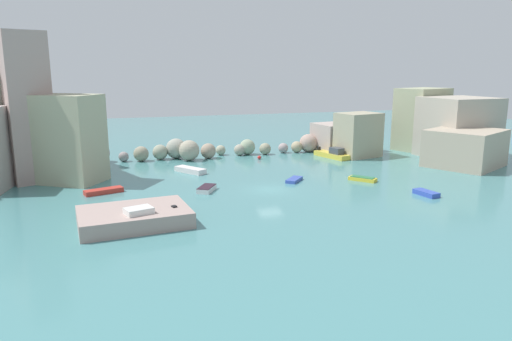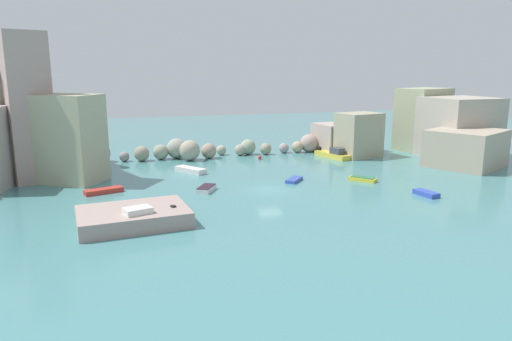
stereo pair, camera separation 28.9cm
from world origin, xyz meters
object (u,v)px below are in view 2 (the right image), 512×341
object	(u,v)px
channel_buoy	(260,157)
moored_boat_2	(363,179)
moored_boat_1	(294,180)
moored_boat_4	(426,193)
moored_boat_0	(333,154)
moored_boat_6	(190,170)
moored_boat_7	(104,191)
stone_dock	(133,217)
moored_boat_5	(206,189)
moored_boat_3	(143,220)

from	to	relation	value
channel_buoy	moored_boat_2	xyz separation A→B (m)	(7.12, -15.71, -0.03)
channel_buoy	moored_boat_1	xyz separation A→B (m)	(-0.29, -13.69, -0.08)
channel_buoy	moored_boat_4	bearing A→B (deg)	-66.72
moored_boat_0	moored_boat_6	world-z (taller)	moored_boat_0
moored_boat_2	moored_boat_7	bearing A→B (deg)	44.73
stone_dock	moored_boat_1	distance (m)	20.46
moored_boat_0	moored_boat_6	bearing A→B (deg)	-95.62
channel_buoy	moored_boat_1	size ratio (longest dim) A/B	0.18
moored_boat_4	moored_boat_6	xyz separation A→B (m)	(-20.52, 17.44, 0.07)
moored_boat_4	moored_boat_2	bearing A→B (deg)	11.87
moored_boat_4	moored_boat_7	distance (m)	32.18
moored_boat_0	moored_boat_4	xyz separation A→B (m)	(-0.25, -21.12, -0.29)
moored_boat_1	moored_boat_6	xyz separation A→B (m)	(-10.29, 7.99, 0.13)
moored_boat_0	moored_boat_2	xyz separation A→B (m)	(-3.08, -13.70, -0.30)
moored_boat_2	moored_boat_5	world-z (taller)	moored_boat_5
moored_boat_3	moored_boat_6	xyz separation A→B (m)	(6.90, 19.18, -0.35)
moored_boat_5	moored_boat_7	xyz separation A→B (m)	(-10.06, 2.26, -0.03)
channel_buoy	moored_boat_7	bearing A→B (deg)	-148.05
moored_boat_7	channel_buoy	bearing A→B (deg)	14.29
channel_buoy	moored_boat_4	xyz separation A→B (m)	(9.95, -23.13, -0.02)
moored_boat_0	stone_dock	bearing A→B (deg)	-68.23
moored_boat_2	moored_boat_4	size ratio (longest dim) A/B	1.11
channel_buoy	moored_boat_6	distance (m)	12.01
moored_boat_2	moored_boat_6	distance (m)	20.33
stone_dock	moored_boat_7	size ratio (longest dim) A/B	2.18
moored_boat_5	moored_boat_7	bearing A→B (deg)	-72.60
channel_buoy	moored_boat_4	size ratio (longest dim) A/B	0.18
stone_dock	moored_boat_3	bearing A→B (deg)	-61.18
moored_boat_4	moored_boat_5	world-z (taller)	moored_boat_5
channel_buoy	moored_boat_2	size ratio (longest dim) A/B	0.17
moored_boat_2	moored_boat_6	bearing A→B (deg)	21.22
moored_boat_2	moored_boat_4	xyz separation A→B (m)	(2.83, -7.42, 0.01)
moored_boat_4	moored_boat_6	world-z (taller)	moored_boat_6
channel_buoy	moored_boat_2	distance (m)	17.25
moored_boat_1	moored_boat_4	bearing A→B (deg)	89.02
moored_boat_3	moored_boat_0	bearing A→B (deg)	-158.26
moored_boat_3	moored_boat_7	xyz separation A→B (m)	(-3.06, 12.08, -0.41)
channel_buoy	moored_boat_6	bearing A→B (deg)	-151.69
moored_boat_1	moored_boat_7	world-z (taller)	moored_boat_7
stone_dock	channel_buoy	size ratio (longest dim) A/B	17.00
moored_boat_2	moored_boat_4	distance (m)	7.94
moored_boat_2	moored_boat_5	size ratio (longest dim) A/B	1.02
moored_boat_6	moored_boat_4	bearing A→B (deg)	15.79
stone_dock	moored_boat_0	size ratio (longest dim) A/B	1.40
stone_dock	channel_buoy	xyz separation A→B (m)	(18.12, 23.69, -0.38)
moored_boat_0	moored_boat_4	world-z (taller)	moored_boat_0
moored_boat_2	moored_boat_5	xyz separation A→B (m)	(-17.59, 0.66, 0.04)
moored_boat_5	moored_boat_3	bearing A→B (deg)	-5.43
stone_dock	moored_boat_4	bearing A→B (deg)	1.14
moored_boat_1	stone_dock	bearing A→B (deg)	-18.97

